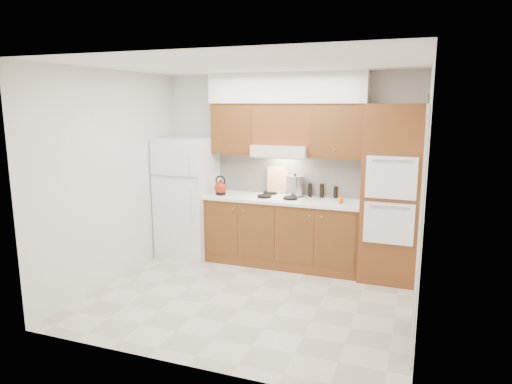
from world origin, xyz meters
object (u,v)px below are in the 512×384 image
fridge (188,197)px  oven_cabinet (392,194)px  stock_pot (295,186)px  kettle (221,188)px

fridge → oven_cabinet: size_ratio=0.78×
fridge → oven_cabinet: oven_cabinet is taller
stock_pot → kettle: bearing=-167.8°
fridge → stock_pot: 1.59m
oven_cabinet → kettle: size_ratio=12.36×
stock_pot → oven_cabinet: bearing=-6.1°
fridge → oven_cabinet: bearing=0.7°
oven_cabinet → kettle: 2.30m
kettle → fridge: bearing=175.0°
oven_cabinet → stock_pot: bearing=173.9°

